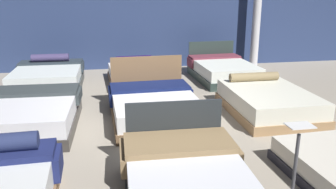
{
  "coord_description": "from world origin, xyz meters",
  "views": [
    {
      "loc": [
        -0.84,
        -5.84,
        2.42
      ],
      "look_at": [
        0.23,
        0.14,
        0.57
      ],
      "focal_mm": 37.24,
      "sensor_mm": 36.0,
      "label": 1
    }
  ],
  "objects_px": {
    "bed_6": "(48,78)",
    "bed_7": "(138,76)",
    "bed_3": "(31,115)",
    "bed_8": "(223,70)",
    "bed_5": "(268,102)",
    "bed_4": "(154,106)",
    "price_sign": "(294,178)",
    "support_pillar": "(257,11)",
    "bed_1": "(187,183)"
  },
  "relations": [
    {
      "from": "bed_6",
      "to": "bed_7",
      "type": "height_order",
      "value": "bed_6"
    },
    {
      "from": "bed_3",
      "to": "bed_8",
      "type": "bearing_deg",
      "value": 33.68
    },
    {
      "from": "bed_5",
      "to": "bed_7",
      "type": "relative_size",
      "value": 0.99
    },
    {
      "from": "bed_7",
      "to": "bed_8",
      "type": "xyz_separation_m",
      "value": [
        2.36,
        -0.03,
        0.05
      ]
    },
    {
      "from": "bed_4",
      "to": "price_sign",
      "type": "xyz_separation_m",
      "value": [
        1.13,
        -3.16,
        0.15
      ]
    },
    {
      "from": "bed_5",
      "to": "support_pillar",
      "type": "bearing_deg",
      "value": 70.08
    },
    {
      "from": "bed_3",
      "to": "bed_6",
      "type": "height_order",
      "value": "bed_6"
    },
    {
      "from": "bed_7",
      "to": "price_sign",
      "type": "height_order",
      "value": "price_sign"
    },
    {
      "from": "bed_4",
      "to": "bed_1",
      "type": "bearing_deg",
      "value": -91.63
    },
    {
      "from": "support_pillar",
      "to": "bed_8",
      "type": "bearing_deg",
      "value": -136.95
    },
    {
      "from": "bed_3",
      "to": "bed_5",
      "type": "height_order",
      "value": "bed_5"
    },
    {
      "from": "bed_6",
      "to": "bed_8",
      "type": "height_order",
      "value": "bed_8"
    },
    {
      "from": "bed_8",
      "to": "support_pillar",
      "type": "height_order",
      "value": "support_pillar"
    },
    {
      "from": "bed_4",
      "to": "bed_5",
      "type": "distance_m",
      "value": 2.3
    },
    {
      "from": "bed_5",
      "to": "bed_6",
      "type": "xyz_separation_m",
      "value": [
        -4.65,
        2.77,
        0.02
      ]
    },
    {
      "from": "bed_5",
      "to": "price_sign",
      "type": "height_order",
      "value": "price_sign"
    },
    {
      "from": "bed_1",
      "to": "bed_4",
      "type": "relative_size",
      "value": 1.01
    },
    {
      "from": "bed_7",
      "to": "price_sign",
      "type": "bearing_deg",
      "value": -81.59
    },
    {
      "from": "bed_8",
      "to": "price_sign",
      "type": "height_order",
      "value": "price_sign"
    },
    {
      "from": "bed_7",
      "to": "support_pillar",
      "type": "xyz_separation_m",
      "value": [
        3.88,
        1.39,
        1.55
      ]
    },
    {
      "from": "bed_7",
      "to": "support_pillar",
      "type": "relative_size",
      "value": 0.62
    },
    {
      "from": "bed_1",
      "to": "price_sign",
      "type": "height_order",
      "value": "price_sign"
    },
    {
      "from": "bed_7",
      "to": "price_sign",
      "type": "distance_m",
      "value": 6.02
    },
    {
      "from": "price_sign",
      "to": "support_pillar",
      "type": "relative_size",
      "value": 0.3
    },
    {
      "from": "bed_6",
      "to": "bed_8",
      "type": "bearing_deg",
      "value": 1.03
    },
    {
      "from": "bed_1",
      "to": "support_pillar",
      "type": "xyz_separation_m",
      "value": [
        3.82,
        6.93,
        1.5
      ]
    },
    {
      "from": "bed_6",
      "to": "support_pillar",
      "type": "relative_size",
      "value": 0.58
    },
    {
      "from": "bed_5",
      "to": "bed_8",
      "type": "bearing_deg",
      "value": 89.95
    },
    {
      "from": "bed_1",
      "to": "bed_4",
      "type": "xyz_separation_m",
      "value": [
        0.0,
        2.8,
        0.0
      ]
    },
    {
      "from": "price_sign",
      "to": "bed_4",
      "type": "bearing_deg",
      "value": 109.71
    },
    {
      "from": "bed_6",
      "to": "support_pillar",
      "type": "height_order",
      "value": "support_pillar"
    },
    {
      "from": "bed_3",
      "to": "support_pillar",
      "type": "distance_m",
      "value": 7.55
    },
    {
      "from": "bed_6",
      "to": "bed_8",
      "type": "relative_size",
      "value": 0.92
    },
    {
      "from": "price_sign",
      "to": "support_pillar",
      "type": "xyz_separation_m",
      "value": [
        2.69,
        7.29,
        1.35
      ]
    },
    {
      "from": "bed_4",
      "to": "bed_6",
      "type": "relative_size",
      "value": 1.05
    },
    {
      "from": "bed_5",
      "to": "price_sign",
      "type": "relative_size",
      "value": 2.08
    },
    {
      "from": "bed_6",
      "to": "price_sign",
      "type": "distance_m",
      "value": 6.8
    },
    {
      "from": "bed_5",
      "to": "price_sign",
      "type": "distance_m",
      "value": 3.28
    },
    {
      "from": "bed_4",
      "to": "bed_7",
      "type": "relative_size",
      "value": 0.97
    },
    {
      "from": "bed_4",
      "to": "bed_7",
      "type": "bearing_deg",
      "value": 89.85
    },
    {
      "from": "bed_5",
      "to": "bed_8",
      "type": "xyz_separation_m",
      "value": [
        -0.0,
        2.8,
        0.01
      ]
    },
    {
      "from": "bed_1",
      "to": "bed_5",
      "type": "distance_m",
      "value": 3.56
    },
    {
      "from": "bed_5",
      "to": "support_pillar",
      "type": "height_order",
      "value": "support_pillar"
    },
    {
      "from": "bed_3",
      "to": "support_pillar",
      "type": "xyz_separation_m",
      "value": [
        6.07,
        4.23,
        1.49
      ]
    },
    {
      "from": "bed_1",
      "to": "price_sign",
      "type": "distance_m",
      "value": 1.2
    },
    {
      "from": "bed_3",
      "to": "support_pillar",
      "type": "relative_size",
      "value": 0.62
    },
    {
      "from": "bed_7",
      "to": "bed_3",
      "type": "bearing_deg",
      "value": -130.62
    },
    {
      "from": "bed_6",
      "to": "support_pillar",
      "type": "bearing_deg",
      "value": 13.93
    },
    {
      "from": "support_pillar",
      "to": "bed_6",
      "type": "bearing_deg",
      "value": -166.76
    },
    {
      "from": "bed_1",
      "to": "bed_3",
      "type": "distance_m",
      "value": 3.51
    }
  ]
}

